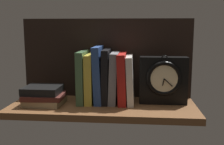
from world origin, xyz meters
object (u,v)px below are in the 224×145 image
(book_gray_chess, at_px, (114,78))
(book_white_catcher, at_px, (130,79))
(book_green_romantic, at_px, (83,76))
(book_stack_side, at_px, (44,95))
(book_black_skeptic, at_px, (106,76))
(framed_clock, at_px, (163,80))
(book_yellow_seinlanguage, at_px, (91,78))
(book_blue_modern, at_px, (99,74))
(book_red_requiem, at_px, (122,78))

(book_gray_chess, xyz_separation_m, book_white_catcher, (0.06, 0.00, -0.01))
(book_green_romantic, xyz_separation_m, book_stack_side, (-0.14, -0.06, -0.07))
(book_black_skeptic, distance_m, framed_clock, 0.22)
(book_black_skeptic, height_order, book_gray_chess, book_black_skeptic)
(book_yellow_seinlanguage, height_order, book_gray_chess, book_gray_chess)
(book_blue_modern, relative_size, framed_clock, 1.15)
(book_gray_chess, distance_m, book_white_catcher, 0.06)
(book_gray_chess, distance_m, framed_clock, 0.19)
(book_yellow_seinlanguage, xyz_separation_m, book_gray_chess, (0.09, 0.00, 0.00))
(book_stack_side, bearing_deg, book_red_requiem, 11.60)
(book_blue_modern, bearing_deg, book_stack_side, -163.35)
(book_yellow_seinlanguage, distance_m, book_white_catcher, 0.16)
(book_gray_chess, xyz_separation_m, book_stack_side, (-0.27, -0.06, -0.06))
(book_stack_side, bearing_deg, book_gray_chess, 13.00)
(book_black_skeptic, distance_m, book_gray_chess, 0.03)
(book_green_romantic, distance_m, book_yellow_seinlanguage, 0.03)
(book_blue_modern, xyz_separation_m, book_gray_chess, (0.06, 0.00, -0.01))
(book_black_skeptic, height_order, book_stack_side, book_black_skeptic)
(book_stack_side, bearing_deg, framed_clock, 6.68)
(framed_clock, bearing_deg, book_black_skeptic, 177.99)
(framed_clock, bearing_deg, book_green_romantic, 178.58)
(book_green_romantic, relative_size, book_red_requiem, 1.04)
(book_black_skeptic, height_order, book_red_requiem, book_black_skeptic)
(book_black_skeptic, xyz_separation_m, book_gray_chess, (0.03, 0.00, -0.01))
(book_red_requiem, height_order, framed_clock, book_red_requiem)
(book_green_romantic, height_order, book_black_skeptic, book_black_skeptic)
(book_green_romantic, bearing_deg, book_blue_modern, 0.00)
(book_green_romantic, bearing_deg, book_white_catcher, 0.00)
(book_black_skeptic, bearing_deg, book_stack_side, -165.39)
(book_gray_chess, height_order, book_stack_side, book_gray_chess)
(book_green_romantic, height_order, book_gray_chess, book_green_romantic)
(book_yellow_seinlanguage, xyz_separation_m, framed_clock, (0.29, -0.01, -0.00))
(book_green_romantic, distance_m, book_red_requiem, 0.16)
(book_blue_modern, relative_size, book_white_catcher, 1.19)
(book_white_catcher, relative_size, book_stack_side, 1.20)
(book_gray_chess, bearing_deg, book_black_skeptic, 180.00)
(framed_clock, bearing_deg, book_yellow_seinlanguage, 178.43)
(book_black_skeptic, bearing_deg, book_gray_chess, 0.00)
(book_stack_side, bearing_deg, book_black_skeptic, 14.61)
(book_yellow_seinlanguage, height_order, book_red_requiem, book_red_requiem)
(book_white_catcher, bearing_deg, book_stack_side, -169.44)
(book_green_romantic, bearing_deg, book_yellow_seinlanguage, 0.00)
(book_yellow_seinlanguage, height_order, framed_clock, framed_clock)
(book_green_romantic, distance_m, book_black_skeptic, 0.09)
(book_gray_chess, bearing_deg, book_blue_modern, 180.00)
(book_yellow_seinlanguage, height_order, book_white_catcher, book_yellow_seinlanguage)
(book_yellow_seinlanguage, distance_m, book_black_skeptic, 0.06)
(book_gray_chess, bearing_deg, book_stack_side, -167.00)
(framed_clock, bearing_deg, book_stack_side, -173.32)
(book_gray_chess, height_order, framed_clock, book_gray_chess)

